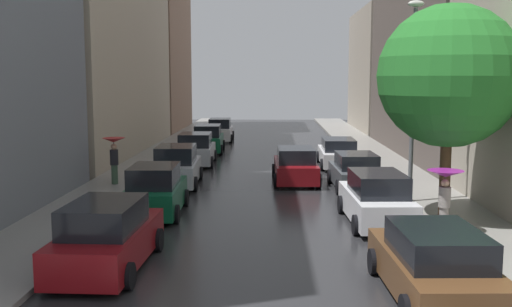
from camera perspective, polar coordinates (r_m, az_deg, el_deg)
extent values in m
cube|color=#262629|center=(32.45, 1.06, -1.23)|extent=(28.00, 72.00, 0.04)
cube|color=gray|center=(33.15, -10.25, -1.00)|extent=(3.00, 72.00, 0.15)
cube|color=gray|center=(33.00, 12.42, -1.09)|extent=(3.00, 72.00, 0.15)
cube|color=#9E9384|center=(55.49, 12.90, 7.78)|extent=(6.00, 13.64, 10.84)
cube|color=maroon|center=(15.60, -14.09, -8.51)|extent=(1.98, 4.66, 0.87)
cube|color=black|center=(15.19, -14.44, -5.86)|extent=(1.70, 2.58, 0.71)
cylinder|color=black|center=(17.35, -15.51, -7.94)|extent=(0.24, 0.65, 0.64)
cylinder|color=black|center=(16.85, -9.46, -8.22)|extent=(0.24, 0.65, 0.64)
cylinder|color=black|center=(14.63, -19.40, -10.97)|extent=(0.24, 0.65, 0.64)
cylinder|color=black|center=(14.03, -12.25, -11.50)|extent=(0.24, 0.65, 0.64)
cube|color=#0C4C2D|center=(21.19, -9.67, -4.18)|extent=(1.89, 4.12, 0.88)
cube|color=black|center=(20.85, -9.81, -2.13)|extent=(1.63, 2.28, 0.72)
cylinder|color=black|center=(22.70, -11.30, -4.22)|extent=(0.24, 0.65, 0.64)
cylinder|color=black|center=(22.42, -6.85, -4.27)|extent=(0.24, 0.65, 0.64)
cylinder|color=black|center=(20.14, -12.79, -5.74)|extent=(0.24, 0.65, 0.64)
cylinder|color=black|center=(19.82, -7.77, -5.83)|extent=(0.24, 0.65, 0.64)
cube|color=#B2B7BF|center=(26.69, -7.65, -1.75)|extent=(2.02, 4.36, 0.90)
cube|color=black|center=(26.36, -7.74, -0.06)|extent=(1.72, 2.42, 0.74)
cylinder|color=black|center=(28.25, -9.15, -1.91)|extent=(0.25, 0.65, 0.64)
cylinder|color=black|center=(28.03, -5.42, -1.92)|extent=(0.25, 0.65, 0.64)
cylinder|color=black|center=(25.49, -10.08, -2.93)|extent=(0.25, 0.65, 0.64)
cylinder|color=black|center=(25.26, -5.95, -2.95)|extent=(0.25, 0.65, 0.64)
cube|color=#B2B7BF|center=(33.01, -5.82, 0.00)|extent=(2.02, 4.23, 0.88)
cube|color=black|center=(32.71, -5.88, 1.34)|extent=(1.74, 2.35, 0.72)
cylinder|color=black|center=(34.51, -7.15, -0.20)|extent=(0.24, 0.65, 0.64)
cylinder|color=black|center=(34.33, -4.01, -0.20)|extent=(0.24, 0.65, 0.64)
cylinder|color=black|center=(31.81, -7.76, -0.85)|extent=(0.24, 0.65, 0.64)
cylinder|color=black|center=(31.61, -4.35, -0.85)|extent=(0.24, 0.65, 0.64)
cube|color=#0C4C2D|center=(38.50, -4.64, 1.06)|extent=(1.97, 4.46, 0.89)
cube|color=black|center=(38.20, -4.67, 2.23)|extent=(1.68, 2.48, 0.73)
cylinder|color=black|center=(40.04, -5.77, 0.86)|extent=(0.24, 0.65, 0.64)
cylinder|color=black|center=(39.91, -3.19, 0.86)|extent=(0.24, 0.65, 0.64)
cylinder|color=black|center=(37.17, -6.18, 0.35)|extent=(0.24, 0.65, 0.64)
cylinder|color=black|center=(37.04, -3.41, 0.36)|extent=(0.24, 0.65, 0.64)
cube|color=silver|center=(45.21, -3.48, 1.98)|extent=(1.85, 4.22, 0.86)
cube|color=black|center=(44.94, -3.50, 2.95)|extent=(1.60, 2.33, 0.70)
cylinder|color=black|center=(46.68, -4.43, 1.79)|extent=(0.23, 0.64, 0.64)
cylinder|color=black|center=(46.56, -2.28, 1.79)|extent=(0.23, 0.64, 0.64)
cylinder|color=black|center=(43.94, -4.74, 1.44)|extent=(0.23, 0.64, 0.64)
cylinder|color=black|center=(43.81, -2.45, 1.45)|extent=(0.23, 0.64, 0.64)
cube|color=brown|center=(13.78, 16.73, -10.91)|extent=(2.13, 4.75, 0.78)
cube|color=black|center=(13.36, 17.14, -8.31)|extent=(1.81, 2.64, 0.64)
cylinder|color=black|center=(15.04, 11.33, -10.19)|extent=(0.25, 0.65, 0.64)
cylinder|color=black|center=(15.55, 18.46, -9.84)|extent=(0.25, 0.65, 0.64)
cube|color=silver|center=(20.01, 11.50, -4.94)|extent=(1.99, 4.55, 0.86)
cube|color=black|center=(19.65, 11.69, -2.83)|extent=(1.69, 2.53, 0.71)
cylinder|color=black|center=(21.33, 8.26, -4.90)|extent=(0.25, 0.65, 0.64)
cylinder|color=black|center=(21.68, 12.99, -4.81)|extent=(0.25, 0.65, 0.64)
cylinder|color=black|center=(18.49, 9.69, -6.83)|extent=(0.25, 0.65, 0.64)
cylinder|color=black|center=(18.90, 15.12, -6.67)|extent=(0.25, 0.65, 0.64)
cube|color=#474C51|center=(26.05, 9.56, -2.15)|extent=(1.98, 4.15, 0.77)
cube|color=black|center=(25.75, 9.68, -0.69)|extent=(1.69, 2.30, 0.63)
cylinder|color=black|center=(27.27, 7.18, -2.20)|extent=(0.24, 0.65, 0.64)
cylinder|color=black|center=(27.57, 10.93, -2.17)|extent=(0.24, 0.65, 0.64)
cylinder|color=black|center=(24.64, 8.01, -3.24)|extent=(0.24, 0.65, 0.64)
cylinder|color=black|center=(24.97, 12.15, -3.19)|extent=(0.24, 0.65, 0.64)
cube|color=silver|center=(32.42, 7.92, -0.28)|extent=(1.92, 4.77, 0.76)
cube|color=black|center=(32.10, 7.98, 0.88)|extent=(1.68, 2.63, 0.62)
cylinder|color=black|center=(33.92, 6.06, -0.31)|extent=(0.23, 0.64, 0.64)
cylinder|color=black|center=(34.10, 9.22, -0.33)|extent=(0.23, 0.64, 0.64)
cylinder|color=black|center=(30.82, 6.45, -1.09)|extent=(0.23, 0.64, 0.64)
cylinder|color=black|center=(31.02, 9.93, -1.10)|extent=(0.23, 0.64, 0.64)
cube|color=maroon|center=(27.37, 3.82, -1.58)|extent=(1.97, 4.40, 0.80)
cube|color=black|center=(27.05, 3.86, -0.14)|extent=(1.70, 2.44, 0.65)
cylinder|color=black|center=(28.78, 1.79, -1.65)|extent=(0.24, 0.65, 0.64)
cylinder|color=black|center=(28.89, 5.46, -1.64)|extent=(0.24, 0.65, 0.64)
cylinder|color=black|center=(25.95, 1.97, -2.63)|extent=(0.24, 0.65, 0.64)
cylinder|color=black|center=(26.08, 6.04, -2.62)|extent=(0.24, 0.65, 0.64)
cylinder|color=#38513D|center=(26.78, -13.49, -1.97)|extent=(0.28, 0.28, 0.85)
cylinder|color=black|center=(26.67, -13.54, -0.37)|extent=(0.36, 0.36, 0.67)
sphere|color=tan|center=(26.61, -13.57, 0.63)|extent=(0.26, 0.26, 0.26)
cone|color=red|center=(26.58, -13.59, 1.26)|extent=(0.99, 0.99, 0.20)
cylinder|color=#333338|center=(26.62, -13.56, 0.45)|extent=(0.02, 0.02, 0.76)
cylinder|color=gray|center=(18.89, 17.67, -6.09)|extent=(0.28, 0.28, 0.78)
cylinder|color=gray|center=(18.74, 17.75, -4.02)|extent=(0.36, 0.36, 0.61)
sphere|color=tan|center=(18.66, 17.80, -2.74)|extent=(0.24, 0.24, 0.24)
cone|color=#8C1E8C|center=(18.62, 17.83, -1.87)|extent=(1.09, 1.09, 0.20)
cylinder|color=#333338|center=(18.68, 17.79, -2.95)|extent=(0.02, 0.02, 0.71)
cylinder|color=#513823|center=(20.65, 17.77, -2.20)|extent=(0.36, 0.36, 2.73)
sphere|color=#257128|center=(20.38, 18.14, 7.13)|extent=(4.68, 4.68, 4.68)
cylinder|color=#595B60|center=(22.82, 14.89, 4.41)|extent=(0.16, 0.16, 7.19)
ellipsoid|color=beige|center=(22.95, 15.21, 13.79)|extent=(0.60, 0.28, 0.24)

